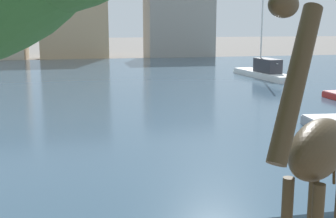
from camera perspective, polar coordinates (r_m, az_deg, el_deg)
harbor_water at (r=33.23m, az=-9.05°, el=2.85°), size 78.98×47.98×0.35m
giraffe_statue at (r=7.32m, az=18.25°, el=-5.85°), size 2.55×2.32×5.28m
sailboat_white at (r=38.06m, az=11.69°, el=4.46°), size 2.30×9.06×8.05m
townhouse_wide_warehouse at (r=61.35m, az=-11.98°, el=11.54°), size 8.82×6.44×11.36m
townhouse_end_terrace at (r=61.11m, az=1.36°, el=11.17°), size 8.94×5.67×10.07m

